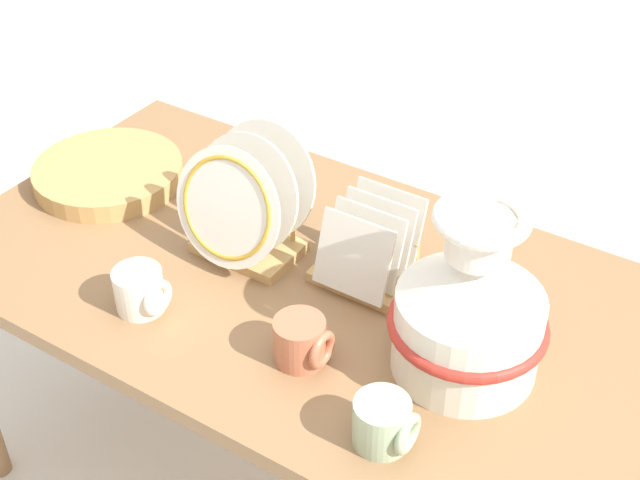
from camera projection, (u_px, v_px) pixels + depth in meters
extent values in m
cube|color=olive|center=(320.00, 291.00, 1.78)|extent=(1.57, 0.82, 0.03)
cylinder|color=olive|center=(172.00, 224.00, 2.55)|extent=(0.06, 0.06, 0.66)
cylinder|color=white|center=(467.00, 332.00, 1.54)|extent=(0.26, 0.26, 0.16)
cone|color=white|center=(474.00, 276.00, 1.47)|extent=(0.26, 0.26, 0.09)
cylinder|color=white|center=(479.00, 237.00, 1.42)|extent=(0.11, 0.11, 0.07)
torus|color=white|center=(482.00, 218.00, 1.40)|extent=(0.16, 0.16, 0.02)
torus|color=#B72D23|center=(468.00, 324.00, 1.53)|extent=(0.28, 0.28, 0.02)
cube|color=tan|center=(249.00, 246.00, 1.85)|extent=(0.21, 0.14, 0.02)
cylinder|color=tan|center=(236.00, 206.00, 1.90)|extent=(0.01, 0.01, 0.06)
cylinder|color=tan|center=(293.00, 228.00, 1.83)|extent=(0.01, 0.01, 0.06)
cylinder|color=silver|center=(227.00, 208.00, 1.73)|extent=(0.25, 0.08, 0.24)
torus|color=gold|center=(226.00, 208.00, 1.73)|extent=(0.21, 0.07, 0.21)
cylinder|color=silver|center=(246.00, 193.00, 1.77)|extent=(0.25, 0.08, 0.24)
cylinder|color=silver|center=(264.00, 179.00, 1.81)|extent=(0.25, 0.08, 0.24)
cube|color=tan|center=(369.00, 276.00, 1.78)|extent=(0.21, 0.14, 0.02)
cylinder|color=tan|center=(352.00, 233.00, 1.82)|extent=(0.01, 0.01, 0.06)
cylinder|color=tan|center=(416.00, 256.00, 1.76)|extent=(0.01, 0.01, 0.06)
cube|color=silver|center=(354.00, 256.00, 1.68)|extent=(0.15, 0.05, 0.15)
cube|color=silver|center=(365.00, 245.00, 1.71)|extent=(0.15, 0.05, 0.15)
cube|color=silver|center=(376.00, 235.00, 1.74)|extent=(0.15, 0.05, 0.15)
cube|color=silver|center=(386.00, 224.00, 1.76)|extent=(0.15, 0.05, 0.15)
cube|color=gold|center=(354.00, 257.00, 1.68)|extent=(0.13, 0.01, 0.02)
cylinder|color=tan|center=(109.00, 180.00, 2.07)|extent=(0.34, 0.34, 0.01)
cylinder|color=tan|center=(109.00, 176.00, 2.06)|extent=(0.34, 0.34, 0.01)
cylinder|color=tan|center=(108.00, 173.00, 2.06)|extent=(0.34, 0.34, 0.01)
cylinder|color=tan|center=(108.00, 170.00, 2.05)|extent=(0.34, 0.34, 0.01)
cylinder|color=tan|center=(107.00, 167.00, 2.05)|extent=(0.34, 0.34, 0.01)
cylinder|color=silver|center=(139.00, 290.00, 1.69)|extent=(0.09, 0.09, 0.09)
torus|color=silver|center=(158.00, 298.00, 1.67)|extent=(0.02, 0.07, 0.07)
cylinder|color=#B76647|center=(300.00, 340.00, 1.58)|extent=(0.09, 0.09, 0.09)
torus|color=#B76647|center=(322.00, 350.00, 1.56)|extent=(0.02, 0.07, 0.07)
cylinder|color=#9EB28E|center=(381.00, 422.00, 1.43)|extent=(0.09, 0.09, 0.09)
torus|color=#9EB28E|center=(408.00, 434.00, 1.41)|extent=(0.02, 0.07, 0.07)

